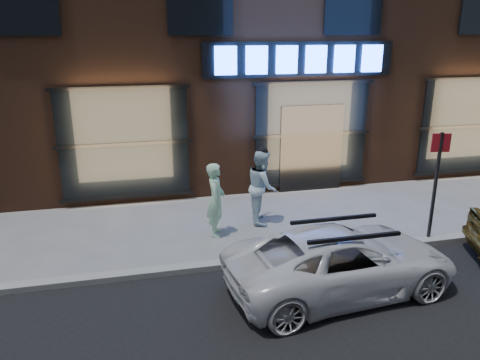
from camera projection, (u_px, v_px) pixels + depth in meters
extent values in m
plane|color=slate|center=(379.00, 249.00, 9.66)|extent=(90.00, 90.00, 0.00)
cube|color=gray|center=(379.00, 247.00, 9.64)|extent=(60.00, 0.25, 0.12)
cube|color=#54301E|center=(271.00, 9.00, 15.54)|extent=(30.00, 8.00, 10.00)
cube|color=black|center=(300.00, 59.00, 12.13)|extent=(5.20, 0.06, 0.90)
cube|color=black|center=(311.00, 149.00, 12.92)|extent=(1.80, 0.10, 2.40)
cube|color=#FFBF72|center=(124.00, 144.00, 11.76)|extent=(3.00, 0.04, 2.60)
cube|color=black|center=(124.00, 144.00, 11.72)|extent=(3.20, 0.06, 2.80)
cube|color=#FFBF72|center=(311.00, 134.00, 12.85)|extent=(3.00, 0.04, 2.60)
cube|color=black|center=(311.00, 134.00, 12.82)|extent=(3.20, 0.06, 2.80)
cube|color=#FFBF72|center=(468.00, 126.00, 13.95)|extent=(3.00, 0.04, 2.60)
cube|color=black|center=(469.00, 126.00, 13.91)|extent=(3.20, 0.06, 2.80)
cube|color=black|center=(200.00, 0.00, 11.12)|extent=(1.60, 0.06, 1.60)
cube|color=black|center=(354.00, 2.00, 12.00)|extent=(1.60, 0.06, 1.60)
cube|color=#2659FF|center=(226.00, 61.00, 11.62)|extent=(0.55, 0.12, 0.70)
cube|color=#2659FF|center=(257.00, 60.00, 11.80)|extent=(0.55, 0.12, 0.70)
cube|color=#2659FF|center=(287.00, 60.00, 11.98)|extent=(0.55, 0.12, 0.70)
cube|color=#2659FF|center=(316.00, 59.00, 12.15)|extent=(0.55, 0.12, 0.70)
cube|color=#2659FF|center=(344.00, 59.00, 12.33)|extent=(0.55, 0.12, 0.70)
cube|color=#2659FF|center=(372.00, 58.00, 12.50)|extent=(0.55, 0.12, 0.70)
imported|color=#AAE0B1|center=(216.00, 200.00, 10.14)|extent=(0.54, 0.68, 1.63)
imported|color=white|center=(262.00, 186.00, 10.85)|extent=(0.79, 0.94, 1.73)
imported|color=silver|center=(341.00, 261.00, 8.00)|extent=(4.20, 2.27, 1.12)
cylinder|color=#262628|center=(435.00, 189.00, 9.65)|extent=(0.08, 0.08, 2.38)
cube|color=#AE131E|center=(441.00, 143.00, 9.35)|extent=(0.38, 0.11, 0.38)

